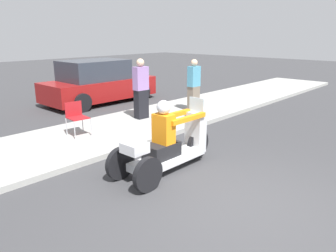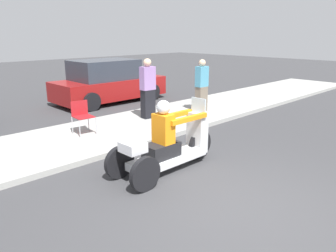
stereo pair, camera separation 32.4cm
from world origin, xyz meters
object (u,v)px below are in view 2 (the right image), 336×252
motorcycle_trike (168,146)px  spectator_with_child (202,87)px  parked_car_lot_far (108,82)px  spectator_near_curb (148,90)px  folding_chair_curbside (82,114)px

motorcycle_trike → spectator_with_child: bearing=32.5°
motorcycle_trike → parked_car_lot_far: parked_car_lot_far is taller
spectator_with_child → spectator_near_curb: bearing=163.2°
spectator_with_child → folding_chair_curbside: bearing=172.9°
spectator_near_curb → spectator_with_child: size_ratio=1.05×
motorcycle_trike → spectator_with_child: spectator_with_child is taller
spectator_with_child → parked_car_lot_far: bearing=103.9°
motorcycle_trike → spectator_near_curb: 3.72m
spectator_with_child → parked_car_lot_far: spectator_with_child is taller
motorcycle_trike → folding_chair_curbside: 2.99m
spectator_with_child → parked_car_lot_far: 3.98m
spectator_with_child → folding_chair_curbside: spectator_with_child is taller
folding_chair_curbside → parked_car_lot_far: 4.55m
motorcycle_trike → spectator_near_curb: spectator_near_curb is taller
spectator_near_curb → spectator_with_child: (1.80, -0.54, -0.04)m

